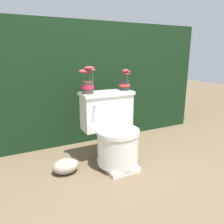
# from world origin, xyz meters

# --- Properties ---
(ground_plane) EXTENTS (12.00, 12.00, 0.00)m
(ground_plane) POSITION_xyz_m (0.00, 0.00, 0.00)
(ground_plane) COLOR brown
(hedge_backdrop) EXTENTS (3.09, 1.03, 1.39)m
(hedge_backdrop) POSITION_xyz_m (0.00, 1.23, 0.69)
(hedge_backdrop) COLOR black
(hedge_backdrop) RESTS_ON ground
(toilet) EXTENTS (0.51, 0.54, 0.68)m
(toilet) POSITION_xyz_m (0.03, 0.10, 0.32)
(toilet) COLOR white
(toilet) RESTS_ON ground
(potted_plant_left) EXTENTS (0.15, 0.11, 0.25)m
(potted_plant_left) POSITION_xyz_m (-0.17, 0.22, 0.78)
(potted_plant_left) COLOR #47382D
(potted_plant_left) RESTS_ON toilet
(potted_plant_midleft) EXTENTS (0.13, 0.11, 0.21)m
(potted_plant_midleft) POSITION_xyz_m (0.23, 0.24, 0.76)
(potted_plant_midleft) COLOR #262628
(potted_plant_midleft) RESTS_ON toilet
(garden_stone) EXTENTS (0.23, 0.19, 0.13)m
(garden_stone) POSITION_xyz_m (-0.44, 0.12, 0.06)
(garden_stone) COLOR #9E9384
(garden_stone) RESTS_ON ground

